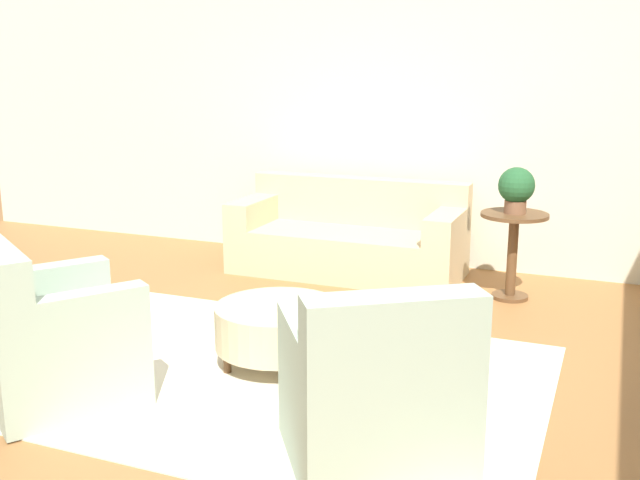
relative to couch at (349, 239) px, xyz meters
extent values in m
plane|color=#996638|center=(0.32, -2.41, -0.30)|extent=(16.00, 16.00, 0.00)
cube|color=beige|center=(0.32, 0.61, 1.10)|extent=(9.92, 0.12, 2.80)
cube|color=beige|center=(0.32, -2.41, -0.30)|extent=(3.34, 2.34, 0.01)
cube|color=#C6B289|center=(0.00, -0.05, -0.10)|extent=(2.06, 0.86, 0.40)
cube|color=#C6B289|center=(0.00, 0.28, 0.31)|extent=(2.06, 0.20, 0.43)
cube|color=#C6B289|center=(-0.91, -0.07, 0.21)|extent=(0.24, 0.82, 0.24)
cube|color=#C6B289|center=(0.91, -0.07, 0.21)|extent=(0.24, 0.82, 0.24)
cube|color=brown|center=(0.00, -0.46, -0.27)|extent=(1.85, 0.05, 0.06)
cube|color=#9EB29E|center=(-0.60, -3.10, -0.08)|extent=(1.09, 1.09, 0.42)
cube|color=#9EB29E|center=(-0.32, -3.26, 0.26)|extent=(0.53, 0.70, 0.27)
cube|color=#9EB29E|center=(-0.86, -2.90, 0.26)|extent=(0.53, 0.70, 0.27)
cube|color=brown|center=(-0.40, -2.80, -0.26)|extent=(0.61, 0.44, 0.06)
cube|color=#9EB29E|center=(1.24, -3.10, -0.08)|extent=(1.09, 1.09, 0.42)
cube|color=#9EB29E|center=(1.41, -3.34, 0.37)|extent=(0.76, 0.60, 0.49)
cube|color=#9EB29E|center=(1.50, -2.90, 0.26)|extent=(0.53, 0.70, 0.27)
cube|color=#9EB29E|center=(0.96, -3.26, 0.26)|extent=(0.53, 0.70, 0.27)
cube|color=brown|center=(1.04, -2.80, -0.26)|extent=(0.61, 0.44, 0.06)
cylinder|color=#C6B289|center=(0.33, -2.21, -0.04)|extent=(0.80, 0.80, 0.27)
cylinder|color=brown|center=(0.09, -2.45, -0.23)|extent=(0.05, 0.05, 0.12)
cylinder|color=brown|center=(0.57, -2.45, -0.23)|extent=(0.05, 0.05, 0.12)
cylinder|color=brown|center=(0.09, -1.97, -0.23)|extent=(0.05, 0.05, 0.12)
cylinder|color=brown|center=(0.57, -1.97, -0.23)|extent=(0.05, 0.05, 0.12)
cylinder|color=brown|center=(1.48, -0.25, 0.39)|extent=(0.53, 0.53, 0.03)
cylinder|color=brown|center=(1.48, -0.25, 0.03)|extent=(0.08, 0.08, 0.67)
cylinder|color=brown|center=(1.48, -0.25, -0.29)|extent=(0.29, 0.29, 0.03)
cylinder|color=brown|center=(1.48, -0.25, 0.45)|extent=(0.17, 0.17, 0.10)
sphere|color=#23562D|center=(1.48, -0.25, 0.62)|extent=(0.29, 0.29, 0.29)
camera|label=1|loc=(2.23, -6.21, 1.56)|focal=42.00mm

